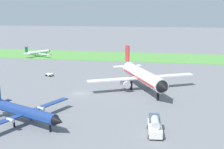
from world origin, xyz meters
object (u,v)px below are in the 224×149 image
at_px(airplane_taxiing_turboprop, 38,53).
at_px(fuel_truck_by_runway, 155,125).
at_px(airplane_midfield_jet, 142,76).
at_px(airplane_foreground_turboprop, 24,112).
at_px(baggage_cart_near_gate, 50,74).

distance_m(airplane_taxiing_turboprop, fuel_truck_by_runway, 99.04).
height_order(airplane_taxiing_turboprop, airplane_midfield_jet, airplane_midfield_jet).
xyz_separation_m(airplane_midfield_jet, fuel_truck_by_runway, (4.58, -29.68, -2.47)).
distance_m(airplane_foreground_turboprop, airplane_taxiing_turboprop, 86.31).
bearing_deg(airplane_midfield_jet, fuel_truck_by_runway, -17.99).
bearing_deg(airplane_taxiing_turboprop, airplane_foreground_turboprop, -127.46).
relative_size(airplane_taxiing_turboprop, airplane_midfield_jet, 0.55).
bearing_deg(airplane_midfield_jet, airplane_foreground_turboprop, -62.31).
bearing_deg(airplane_midfield_jet, baggage_cart_near_gate, -136.37).
height_order(airplane_foreground_turboprop, fuel_truck_by_runway, airplane_foreground_turboprop).
xyz_separation_m(airplane_foreground_turboprop, airplane_taxiing_turboprop, (-32.80, 79.83, -0.67)).
distance_m(airplane_midfield_jet, baggage_cart_near_gate, 34.77).
height_order(airplane_foreground_turboprop, airplane_taxiing_turboprop, airplane_foreground_turboprop).
xyz_separation_m(baggage_cart_near_gate, fuel_truck_by_runway, (37.18, -41.29, 1.01)).
bearing_deg(baggage_cart_near_gate, fuel_truck_by_runway, 151.53).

